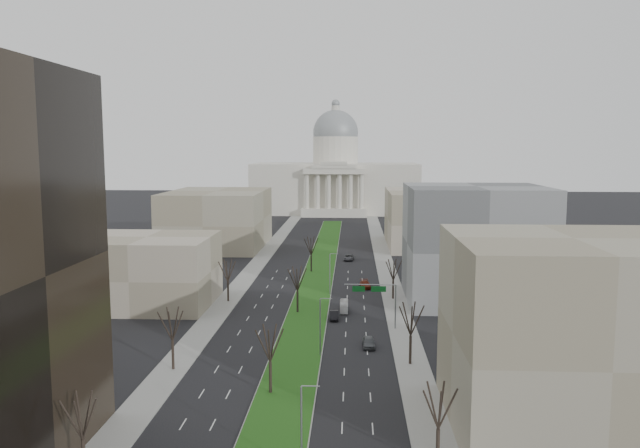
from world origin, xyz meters
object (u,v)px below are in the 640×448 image
(car_grey_far, at_px, (349,257))
(box_van, at_px, (344,306))
(car_grey_near, at_px, (369,342))
(car_red, at_px, (365,284))
(car_black, at_px, (334,315))

(car_grey_far, relative_size, box_van, 0.86)
(box_van, bearing_deg, car_grey_near, -79.46)
(car_grey_near, height_order, box_van, box_van)
(car_grey_near, bearing_deg, car_grey_far, 90.64)
(box_van, bearing_deg, car_red, 77.07)
(car_black, bearing_deg, car_grey_near, -71.36)
(car_black, xyz_separation_m, car_red, (6.32, 26.51, 0.03))
(car_red, xyz_separation_m, car_grey_far, (-3.94, 34.90, -0.00))
(car_red, distance_m, box_van, 20.94)
(box_van, bearing_deg, car_black, -106.85)
(car_grey_near, relative_size, car_red, 0.88)
(car_grey_far, bearing_deg, car_black, -87.92)
(car_red, relative_size, box_van, 0.82)
(car_black, height_order, box_van, box_van)
(car_black, bearing_deg, car_grey_far, 85.69)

